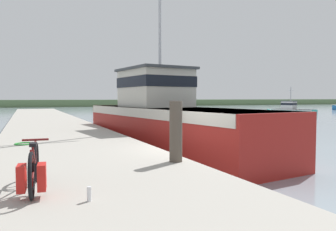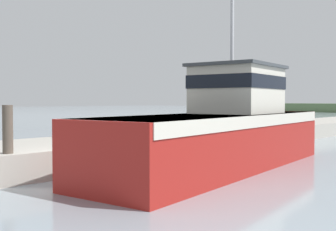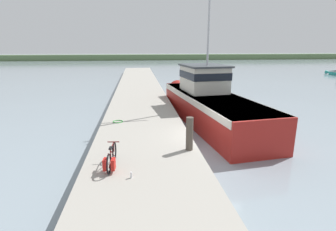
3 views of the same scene
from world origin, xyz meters
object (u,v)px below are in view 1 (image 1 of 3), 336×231
mooring_post (176,131)px  water_bottle_on_curb (89,194)px  fishing_boat_main (164,119)px  bicycle_touring (33,170)px  boat_blue_far (291,109)px

mooring_post → water_bottle_on_curb: 3.30m
mooring_post → water_bottle_on_curb: bearing=-137.8°
water_bottle_on_curb → fishing_boat_main: bearing=61.4°
water_bottle_on_curb → bicycle_touring: bearing=131.9°
mooring_post → water_bottle_on_curb: (-2.41, -2.18, -0.61)m
fishing_boat_main → mooring_post: 7.76m
fishing_boat_main → boat_blue_far: size_ratio=1.92×
boat_blue_far → bicycle_touring: boat_blue_far is taller
fishing_boat_main → boat_blue_far: fishing_boat_main is taller
boat_blue_far → mooring_post: (-34.22, -31.45, 0.92)m
fishing_boat_main → water_bottle_on_curb: size_ratio=68.62×
fishing_boat_main → boat_blue_far: 39.71m
bicycle_touring → water_bottle_on_curb: (0.73, -0.81, -0.25)m
fishing_boat_main → mooring_post: bearing=-117.9°
bicycle_touring → water_bottle_on_curb: 1.12m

